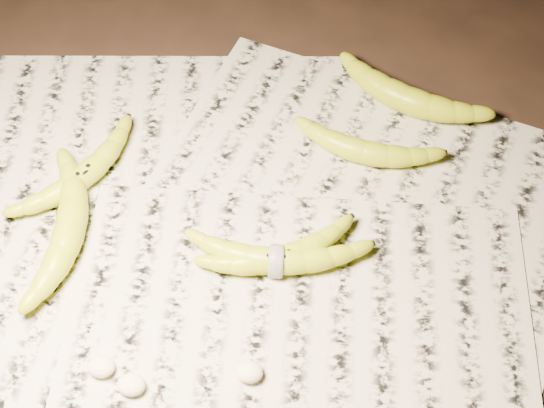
# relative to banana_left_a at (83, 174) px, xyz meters

# --- Properties ---
(ground) EXTENTS (3.00, 3.00, 0.00)m
(ground) POSITION_rel_banana_left_a_xyz_m (0.23, -0.08, -0.02)
(ground) COLOR black
(ground) RESTS_ON ground
(newspaper_patch) EXTENTS (0.90, 0.70, 0.01)m
(newspaper_patch) POSITION_rel_banana_left_a_xyz_m (0.19, -0.07, -0.02)
(newspaper_patch) COLOR beige
(newspaper_patch) RESTS_ON ground
(banana_left_a) EXTENTS (0.15, 0.18, 0.03)m
(banana_left_a) POSITION_rel_banana_left_a_xyz_m (0.00, 0.00, 0.00)
(banana_left_a) COLOR #BEC318
(banana_left_a) RESTS_ON newspaper_patch
(banana_left_b) EXTENTS (0.08, 0.21, 0.04)m
(banana_left_b) POSITION_rel_banana_left_a_xyz_m (0.01, -0.08, 0.00)
(banana_left_b) COLOR #BEC318
(banana_left_b) RESTS_ON newspaper_patch
(banana_center) EXTENTS (0.18, 0.12, 0.03)m
(banana_center) POSITION_rel_banana_left_a_xyz_m (0.27, -0.09, -0.00)
(banana_center) COLOR #BEC318
(banana_center) RESTS_ON newspaper_patch
(banana_taped) EXTENTS (0.20, 0.06, 0.03)m
(banana_taped) POSITION_rel_banana_left_a_xyz_m (0.27, -0.10, 0.00)
(banana_taped) COLOR #BEC318
(banana_taped) RESTS_ON newspaper_patch
(banana_upper_a) EXTENTS (0.18, 0.08, 0.03)m
(banana_upper_a) POSITION_rel_banana_left_a_xyz_m (0.36, 0.09, 0.00)
(banana_upper_a) COLOR #BEC318
(banana_upper_a) RESTS_ON newspaper_patch
(banana_upper_b) EXTENTS (0.21, 0.14, 0.04)m
(banana_upper_b) POSITION_rel_banana_left_a_xyz_m (0.42, 0.19, 0.00)
(banana_upper_b) COLOR #BEC318
(banana_upper_b) RESTS_ON newspaper_patch
(measuring_tape) EXTENTS (0.01, 0.04, 0.04)m
(measuring_tape) POSITION_rel_banana_left_a_xyz_m (0.27, -0.10, 0.00)
(measuring_tape) COLOR white
(measuring_tape) RESTS_ON newspaper_patch
(flesh_chunk_a) EXTENTS (0.03, 0.03, 0.02)m
(flesh_chunk_a) POSITION_rel_banana_left_a_xyz_m (0.09, -0.25, -0.01)
(flesh_chunk_a) COLOR #FAF3C2
(flesh_chunk_a) RESTS_ON newspaper_patch
(flesh_chunk_b) EXTENTS (0.03, 0.03, 0.02)m
(flesh_chunk_b) POSITION_rel_banana_left_a_xyz_m (0.13, -0.27, -0.01)
(flesh_chunk_b) COLOR #FAF3C2
(flesh_chunk_b) RESTS_ON newspaper_patch
(flesh_chunk_c) EXTENTS (0.03, 0.03, 0.02)m
(flesh_chunk_c) POSITION_rel_banana_left_a_xyz_m (0.25, -0.24, -0.01)
(flesh_chunk_c) COLOR #FAF3C2
(flesh_chunk_c) RESTS_ON newspaper_patch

